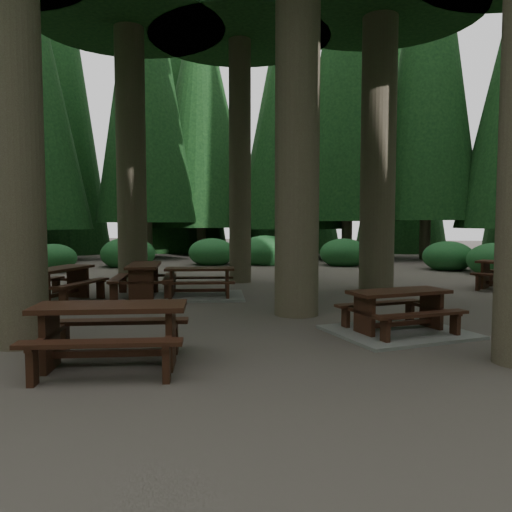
% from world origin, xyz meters
% --- Properties ---
extents(ground, '(80.00, 80.00, 0.00)m').
position_xyz_m(ground, '(0.00, 0.00, 0.00)').
color(ground, '#4E463F').
rests_on(ground, ground).
extents(picnic_table_a, '(2.67, 2.56, 0.70)m').
position_xyz_m(picnic_table_a, '(2.61, -1.09, 0.23)').
color(picnic_table_a, gray).
rests_on(picnic_table_a, ground).
extents(picnic_table_b, '(1.48, 1.82, 0.77)m').
position_xyz_m(picnic_table_b, '(-4.56, 0.58, 0.51)').
color(picnic_table_b, black).
rests_on(picnic_table_b, ground).
extents(picnic_table_c, '(2.47, 2.23, 0.70)m').
position_xyz_m(picnic_table_c, '(-1.73, 1.93, 0.23)').
color(picnic_table_c, gray).
rests_on(picnic_table_c, ground).
extents(picnic_table_e, '(2.17, 1.93, 0.79)m').
position_xyz_m(picnic_table_e, '(-0.97, -3.76, 0.52)').
color(picnic_table_e, black).
rests_on(picnic_table_e, ground).
extents(picnic_table_f, '(1.96, 2.18, 0.78)m').
position_xyz_m(picnic_table_f, '(-3.06, 1.76, 0.52)').
color(picnic_table_f, black).
rests_on(picnic_table_f, ground).
extents(shrub_ring, '(23.86, 24.64, 1.49)m').
position_xyz_m(shrub_ring, '(0.70, 0.75, 0.40)').
color(shrub_ring, '#21612E').
rests_on(shrub_ring, ground).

